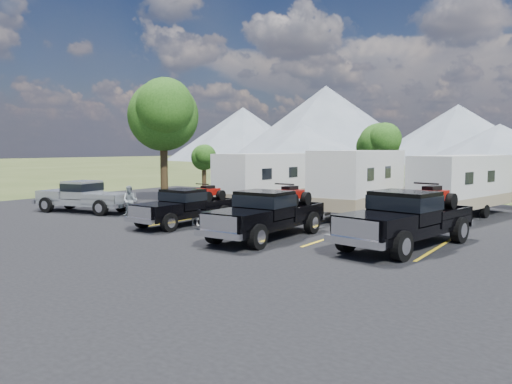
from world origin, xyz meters
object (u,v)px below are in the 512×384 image
Objects in this scene: rig_center at (268,213)px; person_a at (195,208)px; rig_right at (408,217)px; trailer_left at (269,180)px; trailer_center at (360,181)px; trailer_right at (462,185)px; person_b at (130,201)px; tree_big_nw at (163,116)px; pickup_silver at (84,196)px; rig_left at (186,205)px.

rig_center reaches higher than person_a.
rig_right reaches higher than person_a.
trailer_left is 5.37m from trailer_center.
trailer_right is 5.78× the size of person_b.
pickup_silver is at bearing -90.16° from tree_big_nw.
tree_big_nw is 10.87m from rig_left.
rig_left is 9.27m from trailer_center.
rig_center is at bearing -54.64° from trailer_left.
tree_big_nw is at bearing 172.85° from rig_right.
rig_right is at bearing -76.24° from trailer_right.
rig_right is at bearing -17.52° from tree_big_nw.
rig_center is at bearing 73.97° from pickup_silver.
rig_left is at bearing 76.81° from pickup_silver.
rig_left is 5.00m from rig_center.
trailer_right is 13.65m from person_a.
rig_left is 14.01m from trailer_right.
trailer_right is (17.32, 3.88, -3.92)m from tree_big_nw.
trailer_center is (5.18, 7.63, 0.89)m from rig_left.
trailer_center is (0.23, 8.35, 0.77)m from rig_center.
pickup_silver reaches higher than person_b.
trailer_right is at bearing 102.03° from rig_right.
trailer_left is 5.89× the size of person_b.
person_b is (-5.02, 0.61, -0.01)m from person_a.
trailer_left is at bearing 157.63° from rig_right.
rig_right is at bearing -177.63° from person_a.
pickup_silver is at bearing -138.11° from trailer_right.
tree_big_nw is 0.81× the size of trailer_center.
rig_left is at bearing -41.50° from person_b.
trailer_center reaches higher than person_a.
pickup_silver is at bearing 175.70° from rig_center.
rig_left is (7.61, -6.19, -4.68)m from tree_big_nw.
trailer_center reaches higher than person_b.
trailer_left is (-0.17, 7.16, 0.79)m from rig_left.
rig_center is 0.69× the size of trailer_right.
person_b is (-14.44, -0.06, -0.29)m from rig_right.
rig_left is 0.89× the size of rig_center.
tree_big_nw is at bearing 142.63° from rig_left.
person_b is (-4.46, 0.58, -0.10)m from rig_left.
trailer_left is at bearing -151.49° from trailer_right.
rig_center is 5.21m from rig_right.
rig_right is 4.43× the size of person_b.
trailer_right is (9.88, 2.91, -0.03)m from trailer_left.
person_b is (-9.64, -7.05, -0.99)m from trailer_center.
rig_left is at bearing -121.85° from trailer_right.
tree_big_nw is 8.45m from trailer_left.
trailer_center is 14.86m from pickup_silver.
rig_right is at bearing 14.73° from rig_center.
person_a is 5.05m from person_b.
pickup_silver reaches higher than person_a.
rig_right reaches higher than person_b.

